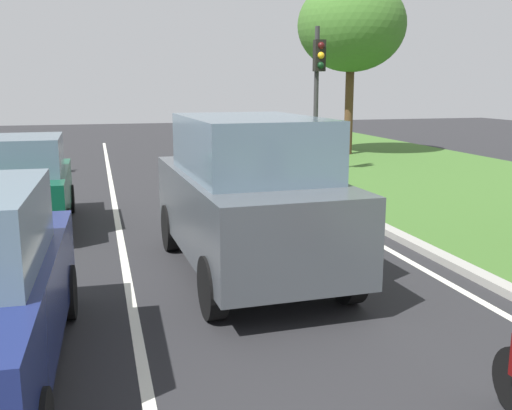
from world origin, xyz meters
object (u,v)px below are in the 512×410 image
(car_hatchback_far, at_px, (23,183))
(tree_roadside_far, at_px, (352,26))
(car_suv_ahead, at_px, (248,195))
(traffic_light_near_right, at_px, (318,78))

(car_hatchback_far, xyz_separation_m, tree_roadside_far, (10.78, 9.32, 3.98))
(car_suv_ahead, relative_size, traffic_light_near_right, 1.04)
(car_hatchback_far, height_order, traffic_light_near_right, traffic_light_near_right)
(car_suv_ahead, distance_m, traffic_light_near_right, 9.84)
(traffic_light_near_right, distance_m, tree_roadside_far, 5.65)
(traffic_light_near_right, bearing_deg, car_hatchback_far, -147.60)
(car_suv_ahead, distance_m, tree_roadside_far, 15.41)
(tree_roadside_far, bearing_deg, traffic_light_near_right, -124.29)
(car_suv_ahead, relative_size, tree_roadside_far, 0.69)
(traffic_light_near_right, relative_size, tree_roadside_far, 0.67)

